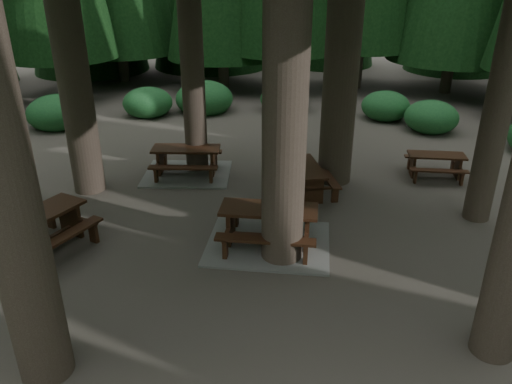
{
  "coord_description": "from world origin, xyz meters",
  "views": [
    {
      "loc": [
        0.37,
        -8.61,
        5.57
      ],
      "look_at": [
        0.26,
        1.0,
        1.1
      ],
      "focal_mm": 35.0,
      "sensor_mm": 36.0,
      "label": 1
    }
  ],
  "objects_px": {
    "picnic_table_f": "(306,175)",
    "picnic_table_c": "(187,165)",
    "picnic_table_b": "(39,227)",
    "picnic_table_a": "(269,232)",
    "picnic_table_d": "(436,162)"
  },
  "relations": [
    {
      "from": "picnic_table_c",
      "to": "picnic_table_f",
      "type": "xyz_separation_m",
      "value": [
        3.28,
        -1.17,
        0.22
      ]
    },
    {
      "from": "picnic_table_f",
      "to": "picnic_table_c",
      "type": "bearing_deg",
      "value": -119.85
    },
    {
      "from": "picnic_table_a",
      "to": "picnic_table_b",
      "type": "relative_size",
      "value": 1.12
    },
    {
      "from": "picnic_table_a",
      "to": "picnic_table_d",
      "type": "distance_m",
      "value": 6.07
    },
    {
      "from": "picnic_table_a",
      "to": "picnic_table_c",
      "type": "bearing_deg",
      "value": 127.14
    },
    {
      "from": "picnic_table_d",
      "to": "picnic_table_f",
      "type": "relative_size",
      "value": 0.85
    },
    {
      "from": "picnic_table_b",
      "to": "picnic_table_f",
      "type": "distance_m",
      "value": 6.5
    },
    {
      "from": "picnic_table_a",
      "to": "picnic_table_b",
      "type": "xyz_separation_m",
      "value": [
        -4.75,
        -0.32,
        0.26
      ]
    },
    {
      "from": "picnic_table_b",
      "to": "picnic_table_f",
      "type": "bearing_deg",
      "value": -34.37
    },
    {
      "from": "picnic_table_a",
      "to": "picnic_table_d",
      "type": "bearing_deg",
      "value": 45.19
    },
    {
      "from": "picnic_table_f",
      "to": "picnic_table_a",
      "type": "bearing_deg",
      "value": -30.92
    },
    {
      "from": "picnic_table_a",
      "to": "picnic_table_f",
      "type": "xyz_separation_m",
      "value": [
        1.01,
        2.68,
        0.18
      ]
    },
    {
      "from": "picnic_table_a",
      "to": "picnic_table_b",
      "type": "distance_m",
      "value": 4.77
    },
    {
      "from": "picnic_table_a",
      "to": "picnic_table_c",
      "type": "height_order",
      "value": "picnic_table_a"
    },
    {
      "from": "picnic_table_c",
      "to": "picnic_table_d",
      "type": "bearing_deg",
      "value": 0.5
    }
  ]
}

